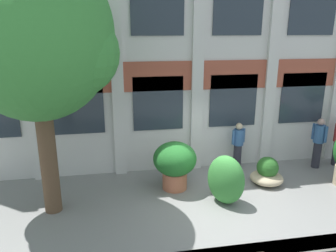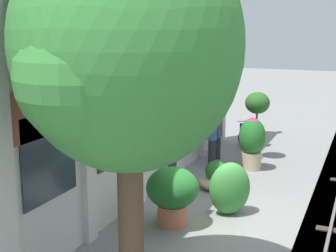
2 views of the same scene
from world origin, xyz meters
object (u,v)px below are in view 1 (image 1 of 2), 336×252
at_px(resident_by_doorway, 238,145).
at_px(topiary_hedge, 226,180).
at_px(broadleaf_tree, 35,40).
at_px(resident_near_plants, 318,142).
at_px(potted_plant_fluted_column, 175,162).
at_px(potted_plant_wide_bowl, 267,173).

height_order(resident_by_doorway, topiary_hedge, resident_by_doorway).
height_order(broadleaf_tree, resident_near_plants, broadleaf_tree).
bearing_deg(potted_plant_fluted_column, resident_by_doorway, 23.23).
xyz_separation_m(potted_plant_wide_bowl, resident_near_plants, (2.19, 0.85, 0.59)).
bearing_deg(potted_plant_fluted_column, topiary_hedge, -42.33).
height_order(broadleaf_tree, potted_plant_wide_bowl, broadleaf_tree).
relative_size(resident_by_doorway, resident_near_plants, 0.94).
distance_m(potted_plant_fluted_column, topiary_hedge, 1.58).
height_order(potted_plant_wide_bowl, resident_near_plants, resident_near_plants).
bearing_deg(resident_near_plants, topiary_hedge, -2.24).
bearing_deg(broadleaf_tree, topiary_hedge, -5.10).
xyz_separation_m(resident_by_doorway, topiary_hedge, (-1.14, -2.05, -0.18)).
height_order(resident_by_doorway, resident_near_plants, resident_near_plants).
bearing_deg(topiary_hedge, resident_by_doorway, 60.92).
bearing_deg(potted_plant_wide_bowl, potted_plant_fluted_column, 176.01).
xyz_separation_m(broadleaf_tree, resident_near_plants, (8.28, 1.32, -3.33)).
relative_size(broadleaf_tree, resident_by_doorway, 3.96).
relative_size(potted_plant_wide_bowl, potted_plant_fluted_column, 0.70).
bearing_deg(potted_plant_wide_bowl, broadleaf_tree, -175.62).
bearing_deg(resident_by_doorway, potted_plant_fluted_column, -87.20).
bearing_deg(resident_by_doorway, potted_plant_wide_bowl, 1.79).
height_order(potted_plant_fluted_column, resident_near_plants, resident_near_plants).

